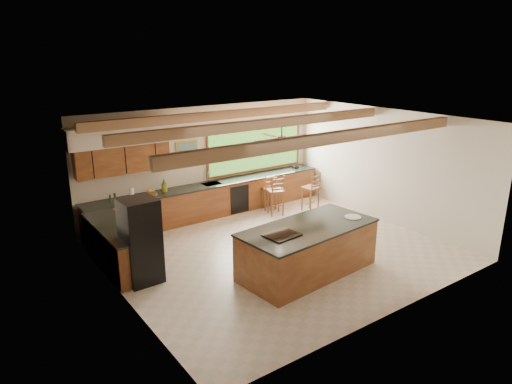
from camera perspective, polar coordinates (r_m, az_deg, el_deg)
ground at (r=10.60m, az=2.56°, el=-7.31°), size 7.20×7.20×0.00m
room_shell at (r=10.30m, az=-0.26°, el=4.98°), size 7.27×6.54×3.02m
counter_run at (r=11.99m, az=-7.96°, el=-2.10°), size 7.12×3.10×1.28m
island at (r=9.47m, az=6.47°, el=-7.12°), size 3.01×1.61×1.03m
refrigerator at (r=9.20m, az=-14.22°, el=-5.96°), size 0.69×0.67×1.71m
bar_stool_a at (r=12.60m, az=2.64°, el=0.07°), size 0.52×0.52×1.16m
bar_stool_b at (r=13.10m, az=1.83°, el=0.37°), size 0.46×0.46×1.02m
bar_stool_c at (r=13.08m, az=1.74°, el=0.46°), size 0.49×0.49×1.07m
bar_stool_d at (r=12.96m, az=7.04°, el=0.43°), size 0.45×0.45×1.16m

